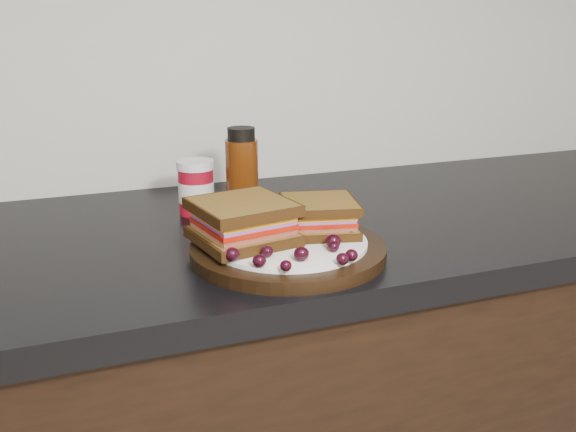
% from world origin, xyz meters
% --- Properties ---
extents(countertop, '(3.98, 0.60, 0.04)m').
position_xyz_m(countertop, '(0.00, 1.70, 0.88)').
color(countertop, black).
rests_on(countertop, base_cabinets).
extents(plate, '(0.28, 0.28, 0.02)m').
position_xyz_m(plate, '(0.23, 1.55, 0.91)').
color(plate, black).
rests_on(plate, countertop).
extents(sandwich_left, '(0.15, 0.15, 0.06)m').
position_xyz_m(sandwich_left, '(0.16, 1.57, 0.95)').
color(sandwich_left, brown).
rests_on(sandwich_left, plate).
extents(sandwich_right, '(0.13, 0.13, 0.05)m').
position_xyz_m(sandwich_right, '(0.28, 1.57, 0.95)').
color(sandwich_right, brown).
rests_on(sandwich_right, plate).
extents(grape_0, '(0.02, 0.02, 0.02)m').
position_xyz_m(grape_0, '(0.13, 1.50, 0.93)').
color(grape_0, black).
rests_on(grape_0, plate).
extents(grape_1, '(0.02, 0.02, 0.02)m').
position_xyz_m(grape_1, '(0.18, 1.50, 0.93)').
color(grape_1, black).
rests_on(grape_1, plate).
extents(grape_2, '(0.02, 0.02, 0.02)m').
position_xyz_m(grape_2, '(0.16, 1.47, 0.93)').
color(grape_2, black).
rests_on(grape_2, plate).
extents(grape_3, '(0.02, 0.02, 0.01)m').
position_xyz_m(grape_3, '(0.18, 1.44, 0.93)').
color(grape_3, black).
rests_on(grape_3, plate).
extents(grape_4, '(0.02, 0.02, 0.02)m').
position_xyz_m(grape_4, '(0.21, 1.47, 0.93)').
color(grape_4, black).
rests_on(grape_4, plate).
extents(grape_5, '(0.02, 0.02, 0.01)m').
position_xyz_m(grape_5, '(0.21, 1.47, 0.93)').
color(grape_5, black).
rests_on(grape_5, plate).
extents(grape_6, '(0.02, 0.02, 0.02)m').
position_xyz_m(grape_6, '(0.26, 1.44, 0.93)').
color(grape_6, black).
rests_on(grape_6, plate).
extents(grape_7, '(0.02, 0.02, 0.02)m').
position_xyz_m(grape_7, '(0.27, 1.45, 0.93)').
color(grape_7, black).
rests_on(grape_7, plate).
extents(grape_8, '(0.02, 0.02, 0.01)m').
position_xyz_m(grape_8, '(0.27, 1.48, 0.93)').
color(grape_8, black).
rests_on(grape_8, plate).
extents(grape_9, '(0.02, 0.02, 0.02)m').
position_xyz_m(grape_9, '(0.27, 1.50, 0.93)').
color(grape_9, black).
rests_on(grape_9, plate).
extents(grape_10, '(0.02, 0.02, 0.02)m').
position_xyz_m(grape_10, '(0.31, 1.52, 0.93)').
color(grape_10, black).
rests_on(grape_10, plate).
extents(grape_11, '(0.02, 0.02, 0.02)m').
position_xyz_m(grape_11, '(0.29, 1.54, 0.93)').
color(grape_11, black).
rests_on(grape_11, plate).
extents(grape_12, '(0.02, 0.02, 0.02)m').
position_xyz_m(grape_12, '(0.30, 1.54, 0.93)').
color(grape_12, black).
rests_on(grape_12, plate).
extents(grape_13, '(0.02, 0.02, 0.02)m').
position_xyz_m(grape_13, '(0.32, 1.59, 0.93)').
color(grape_13, black).
rests_on(grape_13, plate).
extents(grape_14, '(0.02, 0.02, 0.02)m').
position_xyz_m(grape_14, '(0.30, 1.60, 0.93)').
color(grape_14, black).
rests_on(grape_14, plate).
extents(grape_15, '(0.02, 0.02, 0.02)m').
position_xyz_m(grape_15, '(0.20, 1.58, 0.93)').
color(grape_15, black).
rests_on(grape_15, plate).
extents(grape_16, '(0.02, 0.02, 0.02)m').
position_xyz_m(grape_16, '(0.17, 1.59, 0.93)').
color(grape_16, black).
rests_on(grape_16, plate).
extents(grape_17, '(0.02, 0.02, 0.02)m').
position_xyz_m(grape_17, '(0.15, 1.56, 0.93)').
color(grape_17, black).
rests_on(grape_17, plate).
extents(grape_18, '(0.02, 0.02, 0.02)m').
position_xyz_m(grape_18, '(0.14, 1.55, 0.93)').
color(grape_18, black).
rests_on(grape_18, plate).
extents(grape_19, '(0.02, 0.02, 0.02)m').
position_xyz_m(grape_19, '(0.13, 1.54, 0.93)').
color(grape_19, black).
rests_on(grape_19, plate).
extents(grape_20, '(0.02, 0.02, 0.02)m').
position_xyz_m(grape_20, '(0.19, 1.58, 0.93)').
color(grape_20, black).
rests_on(grape_20, plate).
extents(grape_21, '(0.02, 0.02, 0.02)m').
position_xyz_m(grape_21, '(0.18, 1.57, 0.93)').
color(grape_21, black).
rests_on(grape_21, plate).
extents(grape_22, '(0.02, 0.02, 0.02)m').
position_xyz_m(grape_22, '(0.16, 1.54, 0.93)').
color(grape_22, black).
rests_on(grape_22, plate).
extents(condiment_jar, '(0.08, 0.08, 0.09)m').
position_xyz_m(condiment_jar, '(0.15, 1.80, 0.95)').
color(condiment_jar, maroon).
rests_on(condiment_jar, countertop).
extents(oil_bottle, '(0.07, 0.07, 0.15)m').
position_xyz_m(oil_bottle, '(0.22, 1.76, 0.98)').
color(oil_bottle, '#451D06').
rests_on(oil_bottle, countertop).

